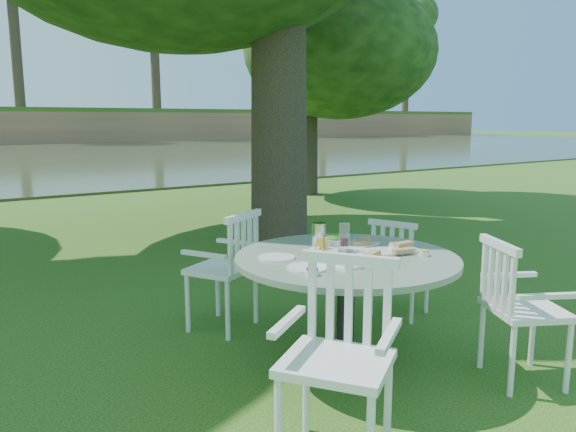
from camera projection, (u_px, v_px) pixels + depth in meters
name	position (u px, v px, depth m)	size (l,w,h in m)	color
ground	(301.00, 316.00, 4.83)	(140.00, 140.00, 0.00)	#1D420D
table	(346.00, 275.00, 3.80)	(1.51, 1.51, 0.77)	black
chair_ne	(396.00, 260.00, 4.75)	(0.53, 0.54, 0.85)	white
chair_nw	(232.00, 262.00, 4.45)	(0.64, 0.63, 0.96)	white
chair_sw	(342.00, 341.00, 2.78)	(0.68, 0.68, 1.00)	white
chair_se	(513.00, 300.00, 3.56)	(0.60, 0.62, 0.92)	white
tableware	(336.00, 250.00, 3.79)	(1.09, 0.74, 0.20)	white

